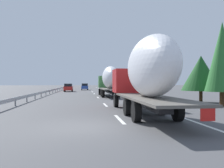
# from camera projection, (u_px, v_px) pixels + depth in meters

# --- Properties ---
(ground_plane) EXTENTS (260.00, 260.00, 0.00)m
(ground_plane) POSITION_uv_depth(u_px,v_px,m) (84.00, 92.00, 50.06)
(ground_plane) COLOR #4C4C4F
(lane_stripe_0) EXTENTS (3.20, 0.20, 0.01)m
(lane_stripe_0) POSITION_uv_depth(u_px,v_px,m) (119.00, 119.00, 12.58)
(lane_stripe_0) COLOR white
(lane_stripe_0) RESTS_ON ground_plane
(lane_stripe_1) EXTENTS (3.20, 0.20, 0.01)m
(lane_stripe_1) POSITION_uv_depth(u_px,v_px,m) (105.00, 105.00, 20.70)
(lane_stripe_1) COLOR white
(lane_stripe_1) RESTS_ON ground_plane
(lane_stripe_2) EXTENTS (3.20, 0.20, 0.01)m
(lane_stripe_2) POSITION_uv_depth(u_px,v_px,m) (98.00, 97.00, 31.02)
(lane_stripe_2) COLOR white
(lane_stripe_2) RESTS_ON ground_plane
(lane_stripe_3) EXTENTS (3.20, 0.20, 0.01)m
(lane_stripe_3) POSITION_uv_depth(u_px,v_px,m) (94.00, 94.00, 41.52)
(lane_stripe_3) COLOR white
(lane_stripe_3) RESTS_ON ground_plane
(lane_stripe_4) EXTENTS (3.20, 0.20, 0.01)m
(lane_stripe_4) POSITION_uv_depth(u_px,v_px,m) (93.00, 92.00, 49.14)
(lane_stripe_4) COLOR white
(lane_stripe_4) RESTS_ON ground_plane
(lane_stripe_5) EXTENTS (3.20, 0.20, 0.01)m
(lane_stripe_5) POSITION_uv_depth(u_px,v_px,m) (92.00, 91.00, 54.16)
(lane_stripe_5) COLOR white
(lane_stripe_5) RESTS_ON ground_plane
(lane_stripe_6) EXTENTS (3.20, 0.20, 0.01)m
(lane_stripe_6) POSITION_uv_depth(u_px,v_px,m) (90.00, 89.00, 67.83)
(lane_stripe_6) COLOR white
(lane_stripe_6) RESTS_ON ground_plane
(lane_stripe_7) EXTENTS (3.20, 0.20, 0.01)m
(lane_stripe_7) POSITION_uv_depth(u_px,v_px,m) (90.00, 89.00, 69.80)
(lane_stripe_7) COLOR white
(lane_stripe_7) RESTS_ON ground_plane
(lane_stripe_8) EXTENTS (3.20, 0.20, 0.01)m
(lane_stripe_8) POSITION_uv_depth(u_px,v_px,m) (89.00, 88.00, 84.74)
(lane_stripe_8) COLOR white
(lane_stripe_8) RESTS_ON ground_plane
(lane_stripe_9) EXTENTS (3.20, 0.20, 0.01)m
(lane_stripe_9) POSITION_uv_depth(u_px,v_px,m) (89.00, 88.00, 86.90)
(lane_stripe_9) COLOR white
(lane_stripe_9) RESTS_ON ground_plane
(edge_line_right) EXTENTS (110.00, 0.20, 0.01)m
(edge_line_right) POSITION_uv_depth(u_px,v_px,m) (107.00, 91.00, 55.71)
(edge_line_right) COLOR white
(edge_line_right) RESTS_ON ground_plane
(truck_lead) EXTENTS (12.79, 2.55, 4.29)m
(truck_lead) POSITION_uv_depth(u_px,v_px,m) (109.00, 80.00, 33.39)
(truck_lead) COLOR #387038
(truck_lead) RESTS_ON ground_plane
(truck_trailing) EXTENTS (13.46, 2.55, 4.63)m
(truck_trailing) POSITION_uv_depth(u_px,v_px,m) (145.00, 73.00, 14.09)
(truck_trailing) COLOR #B21919
(truck_trailing) RESTS_ON ground_plane
(car_red_compact) EXTENTS (4.44, 1.91, 1.79)m
(car_red_compact) POSITION_uv_depth(u_px,v_px,m) (68.00, 88.00, 51.72)
(car_red_compact) COLOR red
(car_red_compact) RESTS_ON ground_plane
(car_blue_sedan) EXTENTS (4.74, 1.85, 1.78)m
(car_blue_sedan) POSITION_uv_depth(u_px,v_px,m) (85.00, 87.00, 63.58)
(car_blue_sedan) COLOR #28479E
(car_blue_sedan) RESTS_ON ground_plane
(road_sign) EXTENTS (0.10, 0.90, 3.16)m
(road_sign) POSITION_uv_depth(u_px,v_px,m) (116.00, 82.00, 48.05)
(road_sign) COLOR gray
(road_sign) RESTS_ON ground_plane
(tree_0) EXTENTS (2.55, 2.55, 5.78)m
(tree_0) POSITION_uv_depth(u_px,v_px,m) (122.00, 77.00, 64.34)
(tree_0) COLOR #472D19
(tree_0) RESTS_ON ground_plane
(tree_1) EXTENTS (2.82, 2.82, 7.15)m
(tree_1) POSITION_uv_depth(u_px,v_px,m) (222.00, 57.00, 19.43)
(tree_1) COLOR #472D19
(tree_1) RESTS_ON ground_plane
(tree_2) EXTENTS (3.98, 3.98, 6.57)m
(tree_2) POSITION_uv_depth(u_px,v_px,m) (130.00, 75.00, 57.55)
(tree_2) COLOR #472D19
(tree_2) RESTS_ON ground_plane
(tree_3) EXTENTS (3.11, 3.11, 6.66)m
(tree_3) POSITION_uv_depth(u_px,v_px,m) (137.00, 74.00, 58.89)
(tree_3) COLOR #472D19
(tree_3) RESTS_ON ground_plane
(tree_4) EXTENTS (3.89, 3.89, 4.72)m
(tree_4) POSITION_uv_depth(u_px,v_px,m) (201.00, 73.00, 22.98)
(tree_4) COLOR #472D19
(tree_4) RESTS_ON ground_plane
(guardrail_median) EXTENTS (94.00, 0.10, 0.76)m
(guardrail_median) POSITION_uv_depth(u_px,v_px,m) (57.00, 89.00, 52.29)
(guardrail_median) COLOR #9EA0A5
(guardrail_median) RESTS_ON ground_plane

